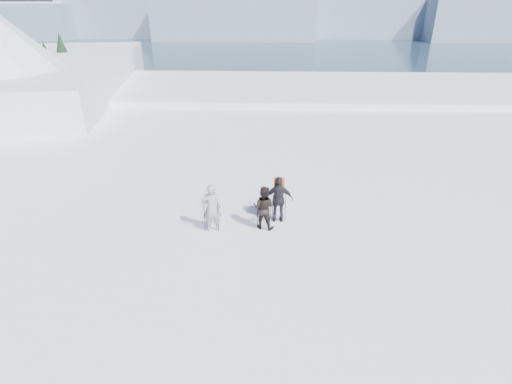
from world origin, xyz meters
TOP-DOWN VIEW (x-y plane):
  - lake_basin at (0.00, 30.00)m, footprint 820.00×820.00m
  - far_mountain_range at (29.60, 454.78)m, footprint 770.00×110.00m
  - near_ridge at (-26.56, 29.34)m, footprint 31.37×35.68m
  - skier_grey at (-3.40, 2.78)m, footprint 0.80×0.59m
  - skier_dark at (-1.41, 3.05)m, footprint 1.02×0.88m
  - skier_pack at (-0.80, 3.60)m, footprint 1.15×0.48m
  - backpack at (-0.80, 3.85)m, footprint 0.42×0.24m
  - ski_poles at (-1.85, 3.10)m, footprint 3.18×0.90m
  - skis_loose at (-1.57, 4.89)m, footprint 0.32×1.70m

SIDE VIEW (x-z plane):
  - far_mountain_range at x=29.60m, z-range -33.69..19.31m
  - lake_basin at x=0.00m, z-range -42.31..29.31m
  - near_ridge at x=-26.56m, z-range -16.29..9.33m
  - skis_loose at x=-1.57m, z-range 0.00..0.03m
  - ski_poles at x=-1.85m, z-range -0.05..1.32m
  - skier_dark at x=-1.41m, z-range 0.00..1.80m
  - skier_pack at x=-0.80m, z-range 0.00..1.96m
  - skier_grey at x=-3.40m, z-range 0.00..1.99m
  - backpack at x=-0.80m, z-range 1.96..2.55m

